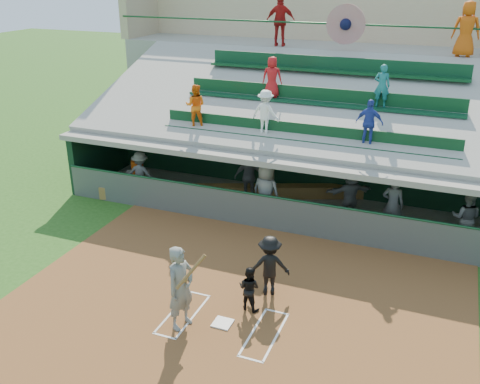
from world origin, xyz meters
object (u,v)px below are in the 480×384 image
at_px(catcher, 249,288).
at_px(water_cooler, 137,167).
at_px(white_table, 138,182).
at_px(batter_at_plate, 181,288).
at_px(home_plate, 223,323).

height_order(catcher, water_cooler, water_cooler).
bearing_deg(catcher, white_table, -31.19).
distance_m(batter_at_plate, water_cooler, 8.31).
height_order(home_plate, white_table, white_table).
relative_size(white_table, water_cooler, 1.89).
bearing_deg(batter_at_plate, water_cooler, 128.50).
relative_size(batter_at_plate, white_table, 2.45).
relative_size(batter_at_plate, catcher, 1.78).
bearing_deg(home_plate, water_cooler, 134.48).
xyz_separation_m(home_plate, catcher, (0.35, 0.79, 0.55)).
bearing_deg(water_cooler, catcher, -39.95).
xyz_separation_m(batter_at_plate, white_table, (-5.18, 6.47, -0.63)).
bearing_deg(catcher, home_plate, 74.79).
height_order(white_table, water_cooler, water_cooler).
bearing_deg(catcher, water_cooler, -31.41).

